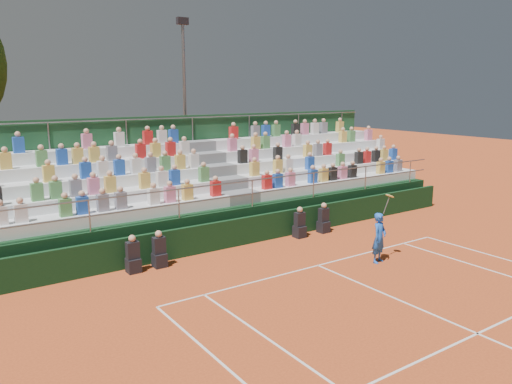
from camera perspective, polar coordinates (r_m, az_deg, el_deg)
ground at (r=16.15m, az=7.11°, el=-8.34°), size 90.00×90.00×0.00m
courtside_wall at (r=18.39m, az=0.53°, el=-4.13°), size 20.00×0.15×1.00m
line_officials at (r=17.36m, az=-2.08°, el=-5.17°), size 8.15×0.40×1.19m
grandstand at (r=20.90m, az=-4.57°, el=-0.58°), size 20.00×5.20×4.40m
tennis_player at (r=16.57m, az=13.91°, el=-5.08°), size 0.87×0.53×2.22m
floodlight_mast at (r=26.64m, az=-8.17°, el=10.92°), size 0.60×0.25×9.07m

